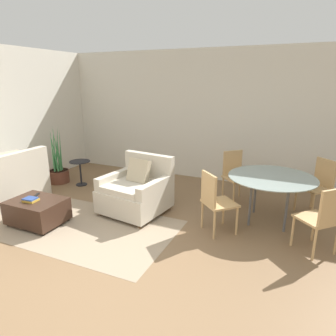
{
  "coord_description": "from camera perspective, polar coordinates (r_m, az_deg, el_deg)",
  "views": [
    {
      "loc": [
        1.8,
        -2.39,
        2.11
      ],
      "look_at": [
        -0.09,
        1.86,
        0.75
      ],
      "focal_mm": 32.0,
      "sensor_mm": 36.0,
      "label": 1
    }
  ],
  "objects": [
    {
      "name": "side_table",
      "position": [
        6.46,
        -16.38,
        -0.04
      ],
      "size": [
        0.42,
        0.42,
        0.52
      ],
      "color": "black",
      "rests_on": "ground_plane"
    },
    {
      "name": "wall_back",
      "position": [
        6.5,
        7.89,
        9.67
      ],
      "size": [
        12.0,
        0.06,
        2.75
      ],
      "color": "beige",
      "rests_on": "ground_plane"
    },
    {
      "name": "ground_plane",
      "position": [
        3.66,
        -11.21,
        -19.25
      ],
      "size": [
        20.0,
        20.0,
        0.0
      ],
      "primitive_type": "plane",
      "color": "brown"
    },
    {
      "name": "book_stack",
      "position": [
        4.92,
        -24.71,
        -5.49
      ],
      "size": [
        0.21,
        0.17,
        0.05
      ],
      "color": "gold",
      "rests_on": "ottoman"
    },
    {
      "name": "ottoman",
      "position": [
        5.0,
        -23.62,
        -7.43
      ],
      "size": [
        0.8,
        0.61,
        0.38
      ],
      "color": "#382319",
      "rests_on": "ground_plane"
    },
    {
      "name": "potted_plant",
      "position": [
        6.82,
        -20.15,
        -0.5
      ],
      "size": [
        0.43,
        0.43,
        1.22
      ],
      "color": "brown",
      "rests_on": "ground_plane"
    },
    {
      "name": "area_rug",
      "position": [
        4.83,
        -17.01,
        -10.36
      ],
      "size": [
        3.0,
        1.62,
        0.01
      ],
      "color": "gray",
      "rests_on": "ground_plane"
    },
    {
      "name": "armchair",
      "position": [
        4.98,
        -6.02,
        -4.44
      ],
      "size": [
        1.07,
        1.07,
        0.92
      ],
      "color": "beige",
      "rests_on": "ground_plane"
    },
    {
      "name": "dining_chair_near_left",
      "position": [
        4.27,
        8.88,
        -5.8
      ],
      "size": [
        0.59,
        0.59,
        0.9
      ],
      "color": "tan",
      "rests_on": "ground_plane"
    },
    {
      "name": "dining_chair_far_right",
      "position": [
        5.45,
        26.82,
        -2.5
      ],
      "size": [
        0.59,
        0.59,
        0.9
      ],
      "color": "tan",
      "rests_on": "ground_plane"
    },
    {
      "name": "tv_remote_primary",
      "position": [
        5.14,
        -23.75,
        -4.71
      ],
      "size": [
        0.11,
        0.17,
        0.01
      ],
      "color": "black",
      "rests_on": "ottoman"
    },
    {
      "name": "dining_table",
      "position": [
        4.75,
        19.14,
        -2.3
      ],
      "size": [
        1.29,
        1.29,
        0.73
      ],
      "color": "#8C9E99",
      "rests_on": "ground_plane"
    },
    {
      "name": "dining_chair_near_right",
      "position": [
        4.17,
        27.44,
        -8.1
      ],
      "size": [
        0.59,
        0.59,
        0.9
      ],
      "color": "tan",
      "rests_on": "ground_plane"
    },
    {
      "name": "wall_left",
      "position": [
        6.52,
        -29.18,
        7.8
      ],
      "size": [
        0.06,
        12.0,
        2.75
      ],
      "color": "beige",
      "rests_on": "ground_plane"
    },
    {
      "name": "dining_chair_far_left",
      "position": [
        5.52,
        12.65,
        -0.84
      ],
      "size": [
        0.59,
        0.59,
        0.9
      ],
      "color": "tan",
      "rests_on": "ground_plane"
    }
  ]
}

